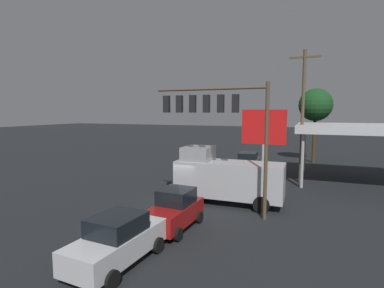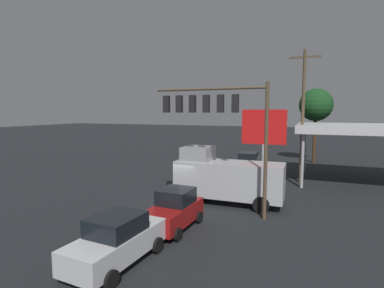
{
  "view_description": "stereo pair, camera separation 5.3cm",
  "coord_description": "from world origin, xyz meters",
  "px_view_note": "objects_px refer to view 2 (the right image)",
  "views": [
    {
      "loc": [
        -7.91,
        17.96,
        5.88
      ],
      "look_at": [
        0.0,
        -2.0,
        3.53
      ],
      "focal_mm": 28.0,
      "sensor_mm": 36.0,
      "label": 1
    },
    {
      "loc": [
        -7.96,
        17.94,
        5.88
      ],
      "look_at": [
        0.0,
        -2.0,
        3.53
      ],
      "focal_mm": 28.0,
      "sensor_mm": 36.0,
      "label": 2
    }
  ],
  "objects_px": {
    "price_sign": "(264,131)",
    "street_tree": "(316,105)",
    "traffic_signal_assembly": "(216,113)",
    "utility_pole": "(303,114)",
    "sedan_far": "(248,162)",
    "sedan_waiting": "(117,240)",
    "hatchback_crossing": "(174,210)",
    "delivery_truck": "(226,177)"
  },
  "relations": [
    {
      "from": "utility_pole",
      "to": "street_tree",
      "type": "bearing_deg",
      "value": -95.72
    },
    {
      "from": "price_sign",
      "to": "street_tree",
      "type": "bearing_deg",
      "value": -103.16
    },
    {
      "from": "sedan_far",
      "to": "hatchback_crossing",
      "type": "height_order",
      "value": "hatchback_crossing"
    },
    {
      "from": "price_sign",
      "to": "delivery_truck",
      "type": "distance_m",
      "value": 4.76
    },
    {
      "from": "price_sign",
      "to": "street_tree",
      "type": "relative_size",
      "value": 0.71
    },
    {
      "from": "utility_pole",
      "to": "street_tree",
      "type": "relative_size",
      "value": 1.28
    },
    {
      "from": "delivery_truck",
      "to": "utility_pole",
      "type": "bearing_deg",
      "value": -119.76
    },
    {
      "from": "sedan_waiting",
      "to": "delivery_truck",
      "type": "xyz_separation_m",
      "value": [
        -1.84,
        -9.09,
        0.74
      ]
    },
    {
      "from": "sedan_far",
      "to": "street_tree",
      "type": "distance_m",
      "value": 11.53
    },
    {
      "from": "delivery_truck",
      "to": "sedan_far",
      "type": "bearing_deg",
      "value": -87.38
    },
    {
      "from": "sedan_waiting",
      "to": "hatchback_crossing",
      "type": "xyz_separation_m",
      "value": [
        -0.53,
        -4.05,
        -0.0
      ]
    },
    {
      "from": "delivery_truck",
      "to": "price_sign",
      "type": "bearing_deg",
      "value": -118.96
    },
    {
      "from": "price_sign",
      "to": "delivery_truck",
      "type": "relative_size",
      "value": 0.88
    },
    {
      "from": "traffic_signal_assembly",
      "to": "price_sign",
      "type": "height_order",
      "value": "traffic_signal_assembly"
    },
    {
      "from": "traffic_signal_assembly",
      "to": "utility_pole",
      "type": "height_order",
      "value": "utility_pole"
    },
    {
      "from": "price_sign",
      "to": "hatchback_crossing",
      "type": "height_order",
      "value": "price_sign"
    },
    {
      "from": "sedan_far",
      "to": "delivery_truck",
      "type": "distance_m",
      "value": 10.38
    },
    {
      "from": "sedan_far",
      "to": "hatchback_crossing",
      "type": "distance_m",
      "value": 15.39
    },
    {
      "from": "street_tree",
      "to": "sedan_far",
      "type": "bearing_deg",
      "value": 53.75
    },
    {
      "from": "utility_pole",
      "to": "price_sign",
      "type": "height_order",
      "value": "utility_pole"
    },
    {
      "from": "traffic_signal_assembly",
      "to": "price_sign",
      "type": "distance_m",
      "value": 5.94
    },
    {
      "from": "traffic_signal_assembly",
      "to": "price_sign",
      "type": "relative_size",
      "value": 1.24
    },
    {
      "from": "utility_pole",
      "to": "price_sign",
      "type": "distance_m",
      "value": 5.09
    },
    {
      "from": "price_sign",
      "to": "utility_pole",
      "type": "bearing_deg",
      "value": -119.56
    },
    {
      "from": "hatchback_crossing",
      "to": "street_tree",
      "type": "distance_m",
      "value": 25.05
    },
    {
      "from": "hatchback_crossing",
      "to": "sedan_waiting",
      "type": "bearing_deg",
      "value": -4.68
    },
    {
      "from": "sedan_waiting",
      "to": "sedan_far",
      "type": "bearing_deg",
      "value": -179.5
    },
    {
      "from": "hatchback_crossing",
      "to": "sedan_far",
      "type": "bearing_deg",
      "value": -179.87
    },
    {
      "from": "sedan_far",
      "to": "street_tree",
      "type": "height_order",
      "value": "street_tree"
    },
    {
      "from": "delivery_truck",
      "to": "traffic_signal_assembly",
      "type": "bearing_deg",
      "value": 87.33
    },
    {
      "from": "traffic_signal_assembly",
      "to": "street_tree",
      "type": "distance_m",
      "value": 21.27
    },
    {
      "from": "utility_pole",
      "to": "delivery_truck",
      "type": "relative_size",
      "value": 1.58
    },
    {
      "from": "traffic_signal_assembly",
      "to": "utility_pole",
      "type": "relative_size",
      "value": 0.69
    },
    {
      "from": "price_sign",
      "to": "sedan_far",
      "type": "distance_m",
      "value": 8.17
    },
    {
      "from": "traffic_signal_assembly",
      "to": "price_sign",
      "type": "xyz_separation_m",
      "value": [
        -1.88,
        -5.49,
        -1.26
      ]
    },
    {
      "from": "traffic_signal_assembly",
      "to": "delivery_truck",
      "type": "height_order",
      "value": "traffic_signal_assembly"
    },
    {
      "from": "hatchback_crossing",
      "to": "street_tree",
      "type": "height_order",
      "value": "street_tree"
    },
    {
      "from": "sedan_waiting",
      "to": "delivery_truck",
      "type": "bearing_deg",
      "value": 172.64
    },
    {
      "from": "sedan_far",
      "to": "delivery_truck",
      "type": "xyz_separation_m",
      "value": [
        -0.62,
        10.33,
        0.74
      ]
    },
    {
      "from": "utility_pole",
      "to": "sedan_far",
      "type": "distance_m",
      "value": 7.29
    },
    {
      "from": "delivery_truck",
      "to": "hatchback_crossing",
      "type": "relative_size",
      "value": 1.76
    },
    {
      "from": "price_sign",
      "to": "sedan_waiting",
      "type": "relative_size",
      "value": 1.33
    }
  ]
}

